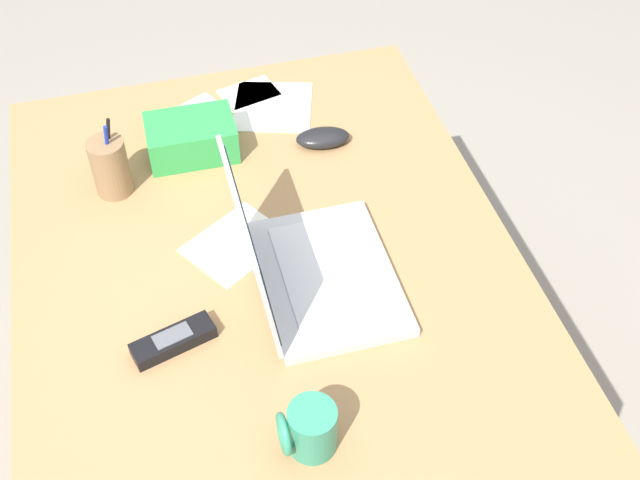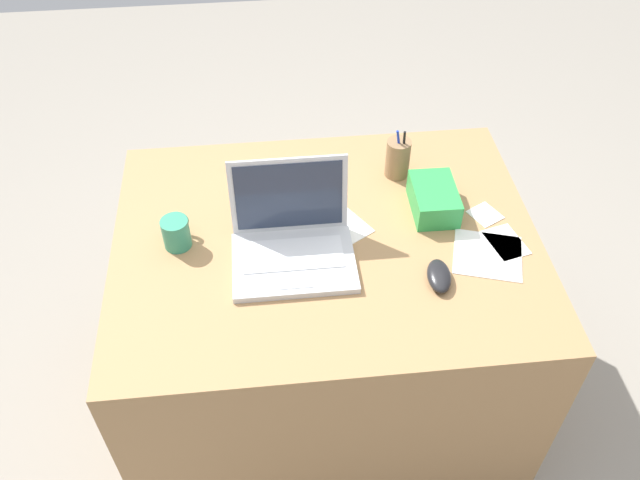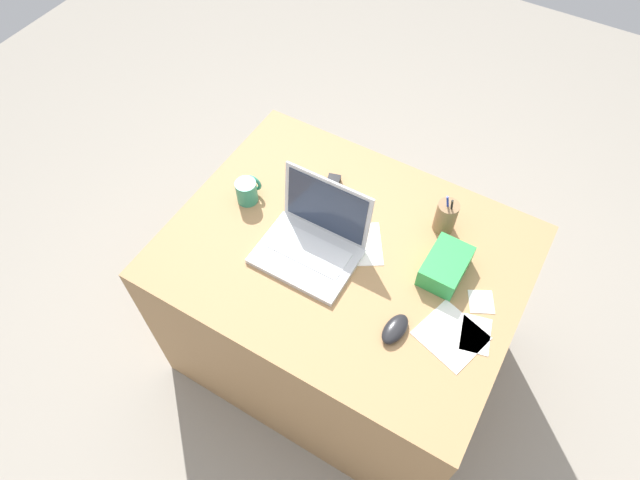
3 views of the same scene
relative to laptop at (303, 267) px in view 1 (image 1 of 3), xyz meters
The scene contains 12 objects.
ground_plane 0.81m from the laptop, 27.08° to the left, with size 6.00×6.00×0.00m, color gray.
desk 0.44m from the laptop, 27.08° to the left, with size 1.14×0.88×0.75m, color #A87C4F.
laptop is the anchor object (origin of this frame).
computer_mouse 0.38m from the laptop, 20.23° to the right, with size 0.06×0.11×0.03m, color black.
coffee_mug_white 0.31m from the laptop, 167.38° to the left, with size 0.07×0.08×0.09m.
cordless_phone 0.25m from the laptop, 106.20° to the left, with size 0.08×0.14×0.03m.
pen_holder 0.44m from the laptop, 41.59° to the left, with size 0.07×0.07×0.16m.
snack_bag 0.42m from the laptop, 17.89° to the left, with size 0.12×0.17×0.08m, color green.
paper_note_near_laptop 0.51m from the laptop, ahead, with size 0.17×0.16×0.00m, color white.
paper_note_left 0.55m from the laptop, ahead, with size 0.07×0.08×0.00m, color white.
paper_note_right 0.57m from the laptop, ahead, with size 0.08×0.12×0.00m, color white.
paper_note_front 0.16m from the laptop, 36.72° to the left, with size 0.13×0.17×0.00m, color white.
Camera 1 is at (-0.96, 0.16, 1.81)m, focal length 44.92 mm.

